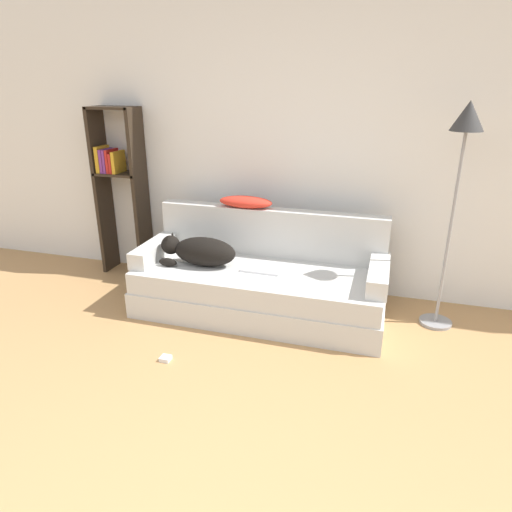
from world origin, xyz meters
TOP-DOWN VIEW (x-y plane):
  - wall_back at (0.00, 2.98)m, footprint 7.55×0.06m
  - couch at (-0.22, 2.31)m, footprint 2.03×0.84m
  - couch_backrest at (-0.22, 2.66)m, footprint 1.99×0.15m
  - couch_arm_left at (-1.17, 2.30)m, footprint 0.15×0.65m
  - couch_arm_right at (0.72, 2.30)m, footprint 0.15×0.65m
  - dog at (-0.72, 2.26)m, footprint 0.65×0.27m
  - laptop at (-0.20, 2.30)m, footprint 0.33×0.20m
  - throw_pillow at (-0.45, 2.64)m, footprint 0.47×0.20m
  - bookshelf at (-1.78, 2.80)m, footprint 0.46×0.26m
  - floor_lamp at (1.20, 2.52)m, footprint 0.25×0.25m
  - power_adapter at (-0.65, 1.43)m, footprint 0.07×0.07m

SIDE VIEW (x-z plane):
  - power_adapter at x=-0.65m, z-range 0.00..0.03m
  - couch at x=-0.22m, z-range 0.00..0.39m
  - laptop at x=-0.20m, z-range 0.39..0.41m
  - couch_arm_left at x=-1.17m, z-range 0.39..0.53m
  - couch_arm_right at x=0.72m, z-range 0.39..0.53m
  - dog at x=-0.72m, z-range 0.39..0.64m
  - couch_backrest at x=-0.22m, z-range 0.39..0.81m
  - throw_pillow at x=-0.45m, z-range 0.81..0.91m
  - bookshelf at x=-1.78m, z-range 0.12..1.73m
  - wall_back at x=0.00m, z-range 0.00..2.70m
  - floor_lamp at x=1.20m, z-range 0.51..2.22m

